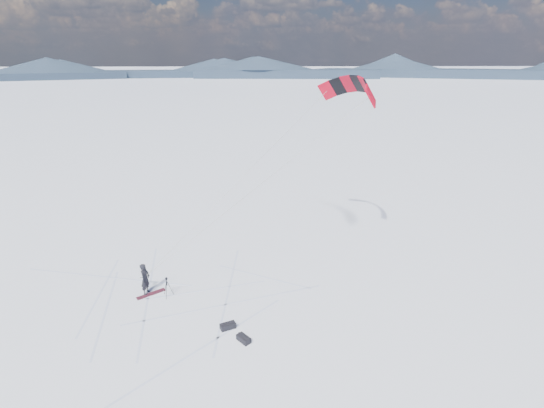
{
  "coord_description": "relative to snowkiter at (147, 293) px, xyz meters",
  "views": [
    {
      "loc": [
        3.76,
        -18.24,
        12.69
      ],
      "look_at": [
        5.63,
        4.14,
        4.47
      ],
      "focal_mm": 26.0,
      "sensor_mm": 36.0,
      "label": 1
    }
  ],
  "objects": [
    {
      "name": "gear_bag_a",
      "position": [
        4.74,
        -3.58,
        0.15
      ],
      "size": [
        0.84,
        0.61,
        0.34
      ],
      "rotation": [
        0.0,
        0.0,
        0.36
      ],
      "color": "black",
      "rests_on": "ground"
    },
    {
      "name": "snow_tracks",
      "position": [
        1.26,
        -2.62,
        0.0
      ],
      "size": [
        17.62,
        14.39,
        0.01
      ],
      "color": "silver",
      "rests_on": "ground"
    },
    {
      "name": "power_kite",
      "position": [
        12.46,
        4.33,
        10.99
      ],
      "size": [
        13.81,
        6.9,
        10.76
      ],
      "color": "#B70419",
      "rests_on": "ground"
    },
    {
      "name": "ground",
      "position": [
        1.83,
        -1.9,
        0.0
      ],
      "size": [
        1800.0,
        1800.0,
        0.0
      ],
      "primitive_type": "plane",
      "color": "white"
    },
    {
      "name": "snowkiter",
      "position": [
        0.0,
        0.0,
        0.0
      ],
      "size": [
        0.61,
        0.79,
        1.91
      ],
      "primitive_type": "imported",
      "rotation": [
        0.0,
        0.0,
        1.32
      ],
      "color": "black",
      "rests_on": "ground"
    },
    {
      "name": "horizon_hills",
      "position": [
        1.83,
        -1.9,
        2.89
      ],
      "size": [
        704.0,
        705.94,
        8.0
      ],
      "color": "#1C2839",
      "rests_on": "ground"
    },
    {
      "name": "tripod",
      "position": [
        1.27,
        -0.39,
        0.77
      ],
      "size": [
        0.59,
        0.56,
        1.2
      ],
      "rotation": [
        0.0,
        0.0,
        0.35
      ],
      "color": "black",
      "rests_on": "ground"
    },
    {
      "name": "snowboard",
      "position": [
        0.25,
        -0.11,
        0.02
      ],
      "size": [
        1.57,
        1.17,
        0.04
      ],
      "primitive_type": "cube",
      "rotation": [
        0.0,
        0.0,
        0.58
      ],
      "color": "maroon",
      "rests_on": "ground"
    },
    {
      "name": "gear_bag_b",
      "position": [
        5.52,
        -4.6,
        0.15
      ],
      "size": [
        0.74,
        0.8,
        0.34
      ],
      "rotation": [
        0.0,
        0.0,
        -0.9
      ],
      "color": "black",
      "rests_on": "ground"
    }
  ]
}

